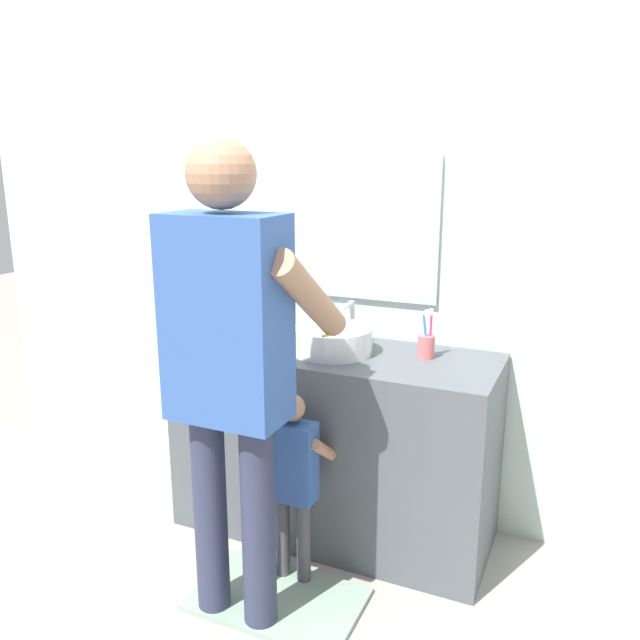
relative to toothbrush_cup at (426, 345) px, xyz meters
name	(u,v)px	position (x,y,z in m)	size (l,w,h in m)	color
ground_plane	(305,565)	(-0.38, -0.37, -0.91)	(14.00, 14.00, 0.00)	#9E998E
back_wall	(362,227)	(-0.38, 0.24, 0.44)	(4.40, 0.10, 2.70)	silver
vanity_cabinet	(334,443)	(-0.38, -0.07, -0.48)	(1.39, 0.54, 0.85)	#4C5156
sink_basin	(333,340)	(-0.38, -0.09, 0.00)	(0.34, 0.34, 0.11)	silver
faucet	(350,323)	(-0.38, 0.11, 0.03)	(0.18, 0.14, 0.18)	#B7BABF
toothbrush_cup	(426,345)	(0.00, 0.00, 0.00)	(0.07, 0.07, 0.21)	#D86666
soap_bottle	(271,328)	(-0.69, -0.06, 0.01)	(0.06, 0.06, 0.17)	#B27FC6
bath_mat	(277,599)	(-0.38, -0.62, -0.90)	(0.64, 0.40, 0.02)	gray
child_toddler	(293,472)	(-0.38, -0.48, -0.43)	(0.25, 0.25, 0.80)	#47474C
adult_parent	(230,349)	(-0.48, -0.74, 0.13)	(0.53, 0.56, 1.72)	#2D334C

